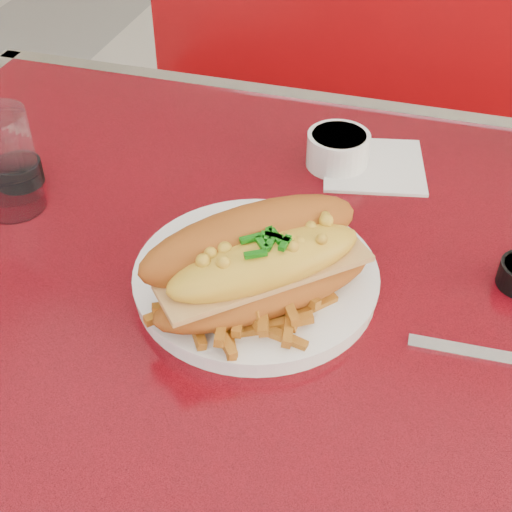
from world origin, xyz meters
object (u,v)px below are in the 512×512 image
(booth_bench_far, at_px, (380,210))
(fork, at_px, (323,266))
(diner_table, at_px, (303,382))
(dinner_plate, at_px, (256,278))
(mac_hoagie, at_px, (260,263))
(water_tumbler, at_px, (5,162))
(sauce_cup_left, at_px, (18,171))
(gravy_ramekin, at_px, (338,149))

(booth_bench_far, relative_size, fork, 8.22)
(diner_table, bearing_deg, dinner_plate, -158.45)
(dinner_plate, relative_size, mac_hoagie, 1.38)
(mac_hoagie, relative_size, fork, 1.67)
(booth_bench_far, distance_m, mac_hoagie, 1.02)
(diner_table, bearing_deg, water_tumbler, 175.26)
(dinner_plate, xyz_separation_m, sauce_cup_left, (-0.34, 0.10, 0.01))
(dinner_plate, height_order, mac_hoagie, mac_hoagie)
(diner_table, xyz_separation_m, fork, (0.01, 0.01, 0.18))
(booth_bench_far, bearing_deg, sauce_cup_left, -117.88)
(dinner_plate, bearing_deg, mac_hoagie, -67.15)
(diner_table, height_order, water_tumbler, water_tumbler)
(fork, bearing_deg, water_tumbler, 95.94)
(dinner_plate, distance_m, gravy_ramekin, 0.25)
(water_tumbler, bearing_deg, gravy_ramekin, 29.83)
(sauce_cup_left, bearing_deg, dinner_plate, -16.33)
(dinner_plate, distance_m, fork, 0.07)
(dinner_plate, relative_size, gravy_ramekin, 4.01)
(booth_bench_far, xyz_separation_m, sauce_cup_left, (-0.39, -0.73, 0.50))
(booth_bench_far, distance_m, fork, 0.95)
(fork, distance_m, sauce_cup_left, 0.40)
(sauce_cup_left, bearing_deg, booth_bench_far, 62.12)
(dinner_plate, relative_size, sauce_cup_left, 5.25)
(fork, bearing_deg, dinner_plate, 124.16)
(water_tumbler, bearing_deg, booth_bench_far, 64.87)
(fork, relative_size, water_tumbler, 1.17)
(dinner_plate, bearing_deg, water_tumbler, 170.72)
(gravy_ramekin, bearing_deg, water_tumbler, -150.17)
(gravy_ramekin, relative_size, sauce_cup_left, 1.31)
(fork, bearing_deg, booth_bench_far, 9.99)
(fork, xyz_separation_m, sauce_cup_left, (-0.40, 0.07, -0.00))
(booth_bench_far, bearing_deg, mac_hoagie, -92.61)
(dinner_plate, xyz_separation_m, water_tumbler, (-0.31, 0.05, 0.05))
(fork, bearing_deg, mac_hoagie, 149.86)
(mac_hoagie, distance_m, gravy_ramekin, 0.29)
(water_tumbler, bearing_deg, sauce_cup_left, 114.93)
(dinner_plate, xyz_separation_m, gravy_ramekin, (0.03, 0.25, 0.01))
(water_tumbler, bearing_deg, mac_hoagie, -14.23)
(dinner_plate, height_order, gravy_ramekin, gravy_ramekin)
(sauce_cup_left, bearing_deg, gravy_ramekin, 22.39)
(diner_table, height_order, mac_hoagie, mac_hoagie)
(diner_table, height_order, sauce_cup_left, sauce_cup_left)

